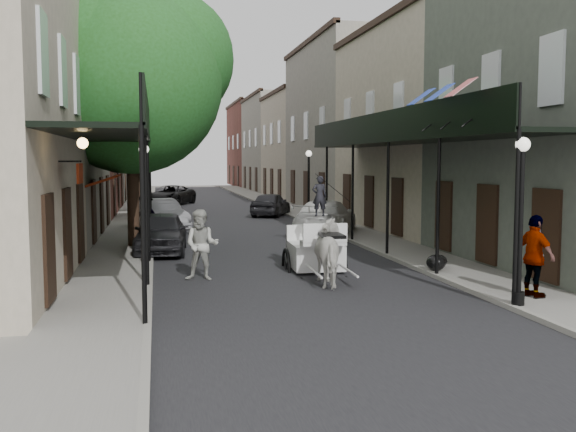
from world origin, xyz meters
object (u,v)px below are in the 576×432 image
car_left_mid (160,215)px  car_left_far (170,195)px  lamppost_right_near (521,219)px  pedestrian_sidewalk_left (146,216)px  tree_far (146,117)px  lamppost_right_far (309,185)px  car_right_far (271,204)px  carriage (313,232)px  pedestrian_walking (202,245)px  tree_near (142,75)px  lamppost_left (145,201)px  horse (333,253)px  pedestrian_sidewalk_right (535,256)px  car_left_near (161,232)px  car_right_near (325,218)px

car_left_mid → car_left_far: (0.87, 17.54, -0.02)m
lamppost_right_near → pedestrian_sidewalk_left: 16.88m
tree_far → pedestrian_sidewalk_left: bearing=-89.8°
lamppost_right_far → car_right_far: (-1.16, 4.83, -1.34)m
tree_far → car_left_far: (1.51, 9.38, -5.11)m
lamppost_right_near → car_right_far: lamppost_right_near is taller
carriage → lamppost_right_near: bearing=-61.3°
lamppost_right_near → pedestrian_walking: 8.37m
tree_near → pedestrian_walking: 9.20m
tree_near → car_left_mid: bearing=84.2°
car_left_mid → car_right_far: bearing=28.8°
lamppost_right_far → tree_near: bearing=-136.7°
lamppost_right_near → lamppost_left: size_ratio=1.00×
horse → car_left_mid: (-4.45, 14.35, -0.12)m
tree_near → lamppost_right_near: bearing=-55.7°
tree_near → pedestrian_sidewalk_left: (-0.00, 2.49, -5.47)m
lamppost_left → carriage: (5.07, -1.63, -0.92)m
horse → pedestrian_sidewalk_left: 12.10m
tree_far → pedestrian_sidewalk_right: tree_far is taller
pedestrian_sidewalk_left → car_left_near: pedestrian_sidewalk_left is taller
carriage → pedestrian_sidewalk_right: carriage is taller
carriage → car_right_far: 18.57m
carriage → pedestrian_sidewalk_right: size_ratio=1.49×
horse → car_left_near: (-4.45, 6.93, -0.12)m
tree_far → car_right_near: (7.85, -11.48, -5.06)m
pedestrian_sidewalk_right → car_left_far: bearing=-0.4°
pedestrian_walking → tree_far: bearing=110.3°
horse → pedestrian_sidewalk_right: (4.04, -3.04, 0.22)m
lamppost_left → horse: size_ratio=1.81×
lamppost_right_far → car_left_mid: size_ratio=0.82×
tree_far → pedestrian_sidewalk_right: (9.14, -25.55, -4.74)m
car_right_near → pedestrian_walking: bearing=82.6°
car_left_near → horse: bearing=-53.4°
tree_near → lamppost_right_far: tree_near is taller
carriage → car_right_near: (2.63, 8.33, -0.34)m
car_left_mid → horse: bearing=-90.1°
lamppost_right_far → horse: size_ratio=1.81×
horse → car_right_far: horse is taller
pedestrian_sidewalk_left → car_right_far: (7.14, 10.16, -0.30)m
lamppost_right_far → car_left_near: (-7.70, -9.40, -1.31)m
lamppost_left → car_left_mid: size_ratio=0.82×
tree_near → pedestrian_sidewalk_right: tree_near is taller
lamppost_left → car_right_far: (7.04, 16.83, -1.34)m
horse → car_left_mid: horse is taller
lamppost_right_near → car_right_near: size_ratio=0.69×
lamppost_right_far → car_left_near: 12.22m
tree_near → lamppost_right_far: (8.30, 7.82, -4.44)m
lamppost_left → pedestrian_walking: bearing=-62.4°
lamppost_left → car_right_near: (7.70, 6.70, -1.27)m
car_left_far → car_left_near: bearing=-69.0°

